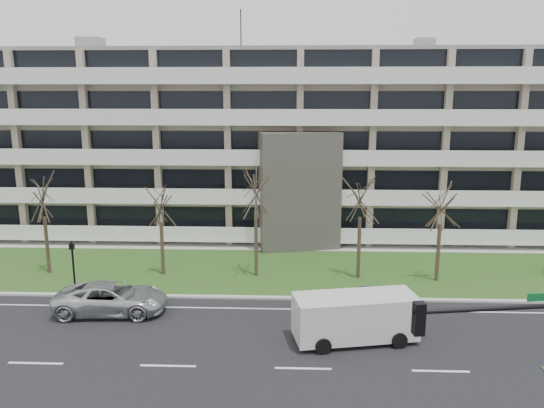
{
  "coord_description": "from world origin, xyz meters",
  "views": [
    {
      "loc": [
        -0.55,
        -21.34,
        11.93
      ],
      "look_at": [
        -1.76,
        10.0,
        5.28
      ],
      "focal_mm": 35.0,
      "sensor_mm": 36.0,
      "label": 1
    }
  ],
  "objects_px": {
    "silver_pickup": "(111,298)",
    "pedestrian_signal": "(73,259)",
    "traffic_signal": "(517,361)",
    "blue_sedan": "(373,301)",
    "white_van": "(357,314)"
  },
  "relations": [
    {
      "from": "silver_pickup",
      "to": "white_van",
      "type": "bearing_deg",
      "value": -104.83
    },
    {
      "from": "silver_pickup",
      "to": "pedestrian_signal",
      "type": "distance_m",
      "value": 4.86
    },
    {
      "from": "white_van",
      "to": "silver_pickup",
      "type": "bearing_deg",
      "value": 156.68
    },
    {
      "from": "traffic_signal",
      "to": "pedestrian_signal",
      "type": "distance_m",
      "value": 25.4
    },
    {
      "from": "silver_pickup",
      "to": "pedestrian_signal",
      "type": "height_order",
      "value": "pedestrian_signal"
    },
    {
      "from": "white_van",
      "to": "blue_sedan",
      "type": "bearing_deg",
      "value": 56.91
    },
    {
      "from": "traffic_signal",
      "to": "blue_sedan",
      "type": "bearing_deg",
      "value": 91.87
    },
    {
      "from": "traffic_signal",
      "to": "white_van",
      "type": "bearing_deg",
      "value": 102.89
    },
    {
      "from": "silver_pickup",
      "to": "traffic_signal",
      "type": "distance_m",
      "value": 20.87
    },
    {
      "from": "traffic_signal",
      "to": "pedestrian_signal",
      "type": "xyz_separation_m",
      "value": [
        -20.14,
        15.35,
        -1.99
      ]
    },
    {
      "from": "blue_sedan",
      "to": "pedestrian_signal",
      "type": "bearing_deg",
      "value": 63.94
    },
    {
      "from": "blue_sedan",
      "to": "traffic_signal",
      "type": "bearing_deg",
      "value": 173.34
    },
    {
      "from": "traffic_signal",
      "to": "pedestrian_signal",
      "type": "height_order",
      "value": "traffic_signal"
    },
    {
      "from": "blue_sedan",
      "to": "traffic_signal",
      "type": "height_order",
      "value": "traffic_signal"
    },
    {
      "from": "silver_pickup",
      "to": "blue_sedan",
      "type": "relative_size",
      "value": 1.46
    }
  ]
}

